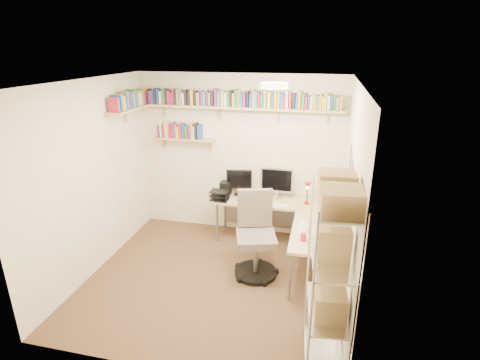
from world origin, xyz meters
name	(u,v)px	position (x,y,z in m)	size (l,w,h in m)	color
ground	(213,279)	(0.00, 0.00, 0.00)	(3.20, 3.20, 0.00)	#472C1E
room_shell	(210,166)	(0.00, 0.00, 1.55)	(3.24, 3.04, 2.52)	beige
wall_shelves	(208,107)	(-0.42, 1.30, 2.03)	(3.12, 1.09, 0.80)	tan
corner_desk	(274,207)	(0.64, 0.99, 0.66)	(1.83, 1.72, 1.15)	#CDB285
office_chair	(256,240)	(0.50, 0.30, 0.47)	(0.61, 0.62, 1.12)	black
wire_rack	(334,248)	(1.42, -1.11, 1.28)	(0.44, 0.80, 1.88)	silver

